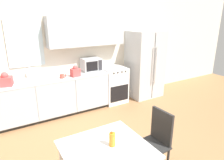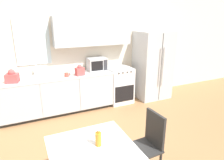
% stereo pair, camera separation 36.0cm
% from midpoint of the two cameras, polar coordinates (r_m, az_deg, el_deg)
% --- Properties ---
extents(ground_plane, '(12.00, 12.00, 0.00)m').
position_cam_midpoint_polar(ground_plane, '(3.49, -5.85, -20.34)').
color(ground_plane, '#9E7047').
extents(wall_back, '(12.00, 0.38, 2.70)m').
position_cam_midpoint_polar(wall_back, '(4.79, -15.92, 8.47)').
color(wall_back, beige).
rests_on(wall_back, ground_plane).
extents(kitchen_counter, '(2.50, 0.62, 0.88)m').
position_cam_midpoint_polar(kitchen_counter, '(4.68, -18.48, -4.53)').
color(kitchen_counter, '#333333').
rests_on(kitchen_counter, ground_plane).
extents(oven_range, '(0.59, 0.63, 0.91)m').
position_cam_midpoint_polar(oven_range, '(5.17, -1.64, -1.36)').
color(oven_range, white).
rests_on(oven_range, ground_plane).
extents(refrigerator, '(0.88, 0.77, 1.79)m').
position_cam_midpoint_polar(refrigerator, '(5.52, 7.47, 4.45)').
color(refrigerator, silver).
rests_on(refrigerator, ground_plane).
extents(kitchen_sink, '(0.65, 0.42, 0.27)m').
position_cam_midpoint_polar(kitchen_sink, '(4.49, -24.14, 0.01)').
color(kitchen_sink, '#B7BABC').
rests_on(kitchen_sink, kitchen_counter).
extents(microwave, '(0.44, 0.36, 0.31)m').
position_cam_midpoint_polar(microwave, '(4.86, -8.12, 4.37)').
color(microwave, '#B7BABC').
rests_on(microwave, kitchen_counter).
extents(coffee_mug, '(0.13, 0.09, 0.09)m').
position_cam_midpoint_polar(coffee_mug, '(4.43, -16.29, 1.05)').
color(coffee_mug, '#BF4C3F').
rests_on(coffee_mug, kitchen_counter).
extents(grocery_bag_0, '(0.28, 0.25, 0.27)m').
position_cam_midpoint_polar(grocery_bag_0, '(4.35, -30.33, -0.09)').
color(grocery_bag_0, '#D14C4C').
rests_on(grocery_bag_0, kitchen_counter).
extents(grocery_bag_1, '(0.20, 0.18, 0.25)m').
position_cam_midpoint_polar(grocery_bag_1, '(4.48, -12.75, 2.31)').
color(grocery_bag_1, '#D14C4C').
rests_on(grocery_bag_1, kitchen_counter).
extents(dining_table, '(0.94, 0.88, 0.74)m').
position_cam_midpoint_polar(dining_table, '(2.43, -6.14, -21.06)').
color(dining_table, white).
rests_on(dining_table, ground_plane).
extents(dining_chair_side, '(0.42, 0.42, 0.93)m').
position_cam_midpoint_polar(dining_chair_side, '(2.91, 9.08, -16.08)').
color(dining_chair_side, '#282828').
rests_on(dining_chair_side, ground_plane).
extents(drink_bottle, '(0.07, 0.07, 0.21)m').
position_cam_midpoint_polar(drink_bottle, '(2.34, -4.53, -16.58)').
color(drink_bottle, orange).
rests_on(drink_bottle, dining_table).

